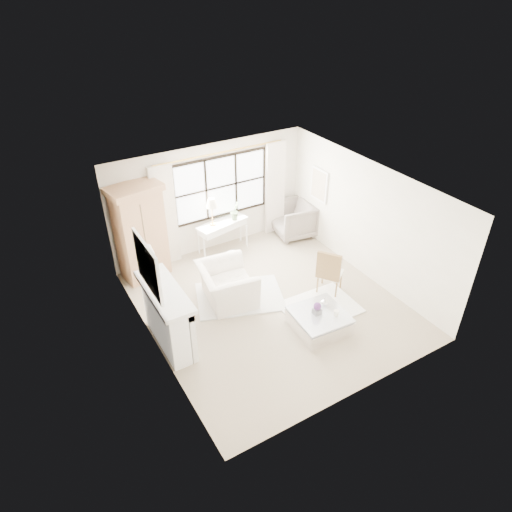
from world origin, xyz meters
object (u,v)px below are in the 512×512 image
at_px(coffee_table, 319,321).
at_px(club_armchair, 227,285).
at_px(armoire, 140,232).
at_px(console_table, 223,236).

bearing_deg(coffee_table, club_armchair, 127.00).
relative_size(armoire, club_armchair, 1.81).
xyz_separation_m(console_table, club_armchair, (-0.85, -1.84, 0.00)).
bearing_deg(armoire, console_table, -9.64).
distance_m(club_armchair, coffee_table, 2.09).
xyz_separation_m(armoire, console_table, (2.03, 0.04, -0.74)).
relative_size(console_table, coffee_table, 1.28).
height_order(club_armchair, coffee_table, club_armchair).
relative_size(armoire, coffee_table, 2.10).
xyz_separation_m(console_table, coffee_table, (0.28, -3.58, -0.22)).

